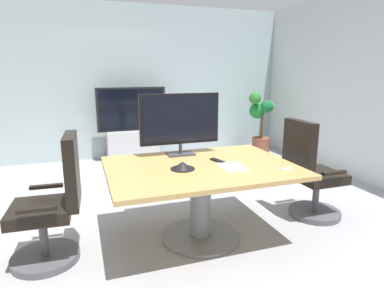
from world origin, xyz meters
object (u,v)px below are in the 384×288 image
(office_chair_left, at_px, (53,210))
(conference_table, at_px, (201,185))
(conference_phone, at_px, (183,166))
(office_chair_right, at_px, (310,177))
(remote_control, at_px, (217,161))
(wall_display_unit, at_px, (133,136))
(tv_monitor, at_px, (180,121))
(potted_plant, at_px, (260,120))

(office_chair_left, bearing_deg, conference_table, 90.61)
(conference_table, relative_size, conference_phone, 7.81)
(office_chair_right, distance_m, remote_control, 1.14)
(remote_control, bearing_deg, wall_display_unit, 80.65)
(office_chair_left, height_order, office_chair_right, same)
(tv_monitor, distance_m, remote_control, 0.58)
(conference_table, distance_m, tv_monitor, 0.71)
(tv_monitor, bearing_deg, conference_table, -82.06)
(tv_monitor, distance_m, potted_plant, 3.35)
(tv_monitor, bearing_deg, wall_display_unit, 92.38)
(conference_table, relative_size, potted_plant, 1.44)
(office_chair_right, distance_m, potted_plant, 2.92)
(office_chair_left, bearing_deg, potted_plant, 130.34)
(conference_table, distance_m, remote_control, 0.29)
(wall_display_unit, xyz_separation_m, remote_control, (0.37, -2.96, 0.30))
(office_chair_left, height_order, conference_phone, office_chair_left)
(potted_plant, bearing_deg, office_chair_right, -109.81)
(office_chair_left, xyz_separation_m, office_chair_right, (2.60, 0.00, 0.00))
(office_chair_right, xyz_separation_m, wall_display_unit, (-1.47, 2.97, -0.01))
(office_chair_right, height_order, wall_display_unit, wall_display_unit)
(remote_control, bearing_deg, office_chair_right, -17.23)
(conference_table, relative_size, office_chair_left, 1.58)
(office_chair_left, xyz_separation_m, wall_display_unit, (1.13, 2.98, -0.01))
(wall_display_unit, relative_size, remote_control, 7.71)
(remote_control, bearing_deg, tv_monitor, 108.13)
(office_chair_left, height_order, wall_display_unit, wall_display_unit)
(conference_table, distance_m, potted_plant, 3.61)
(conference_table, relative_size, wall_display_unit, 1.31)
(potted_plant, distance_m, remote_control, 3.43)
(potted_plant, bearing_deg, tv_monitor, -135.03)
(wall_display_unit, relative_size, potted_plant, 1.10)
(office_chair_left, distance_m, potted_plant, 4.51)
(conference_phone, bearing_deg, remote_control, 18.26)
(office_chair_left, distance_m, wall_display_unit, 3.18)
(office_chair_left, height_order, remote_control, office_chair_left)
(potted_plant, height_order, conference_phone, potted_plant)
(office_chair_left, relative_size, potted_plant, 0.91)
(wall_display_unit, bearing_deg, remote_control, -82.92)
(conference_phone, bearing_deg, office_chair_right, 4.38)
(conference_table, bearing_deg, wall_display_unit, 93.21)
(tv_monitor, xyz_separation_m, conference_phone, (-0.13, -0.51, -0.33))
(office_chair_right, bearing_deg, remote_control, 89.28)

